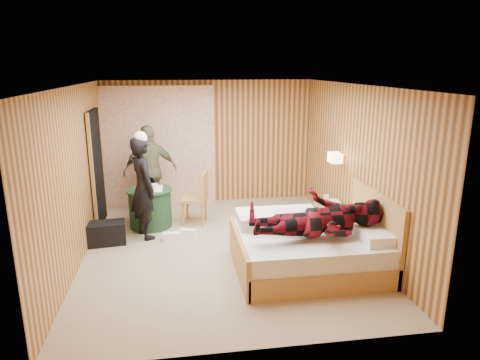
{
  "coord_description": "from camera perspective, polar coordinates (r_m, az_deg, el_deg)",
  "views": [
    {
      "loc": [
        -0.67,
        -6.16,
        2.77
      ],
      "look_at": [
        0.29,
        0.19,
        1.05
      ],
      "focal_mm": 32.0,
      "sensor_mm": 36.0,
      "label": 1
    }
  ],
  "objects": [
    {
      "name": "floor",
      "position": [
        6.79,
        -2.22,
        -9.12
      ],
      "size": [
        4.2,
        5.0,
        0.01
      ],
      "primitive_type": "cube",
      "color": "tan",
      "rests_on": "ground"
    },
    {
      "name": "ceiling",
      "position": [
        6.2,
        -2.46,
        12.48
      ],
      "size": [
        4.2,
        5.0,
        0.01
      ],
      "primitive_type": "cube",
      "color": "white",
      "rests_on": "wall_back"
    },
    {
      "name": "wall_back",
      "position": [
        8.82,
        -4.13,
        5.03
      ],
      "size": [
        4.2,
        0.02,
        2.5
      ],
      "primitive_type": "cube",
      "color": "tan",
      "rests_on": "floor"
    },
    {
      "name": "wall_left",
      "position": [
        6.5,
        -21.06,
        0.45
      ],
      "size": [
        0.02,
        5.0,
        2.5
      ],
      "primitive_type": "cube",
      "color": "tan",
      "rests_on": "floor"
    },
    {
      "name": "wall_right",
      "position": [
        6.92,
        15.23,
        1.77
      ],
      "size": [
        0.02,
        5.0,
        2.5
      ],
      "primitive_type": "cube",
      "color": "tan",
      "rests_on": "floor"
    },
    {
      "name": "curtain",
      "position": [
        8.74,
        -10.66,
        4.38
      ],
      "size": [
        2.2,
        0.08,
        2.4
      ],
      "primitive_type": "cube",
      "color": "#EFE9CF",
      "rests_on": "floor"
    },
    {
      "name": "doorway",
      "position": [
        7.88,
        -18.54,
        1.41
      ],
      "size": [
        0.06,
        0.9,
        2.05
      ],
      "primitive_type": "cube",
      "color": "black",
      "rests_on": "floor"
    },
    {
      "name": "wall_lamp",
      "position": [
        7.25,
        12.57,
        2.93
      ],
      "size": [
        0.26,
        0.24,
        0.16
      ],
      "color": "gold",
      "rests_on": "wall_right"
    },
    {
      "name": "bed",
      "position": [
        6.13,
        9.29,
        -8.87
      ],
      "size": [
        2.0,
        1.57,
        1.08
      ],
      "color": "tan",
      "rests_on": "floor"
    },
    {
      "name": "nightstand",
      "position": [
        7.56,
        11.66,
        -4.7
      ],
      "size": [
        0.39,
        0.53,
        0.51
      ],
      "color": "tan",
      "rests_on": "floor"
    },
    {
      "name": "round_table",
      "position": [
        7.72,
        -11.88,
        -3.6
      ],
      "size": [
        0.79,
        0.79,
        0.7
      ],
      "color": "#1F4528",
      "rests_on": "floor"
    },
    {
      "name": "chair_far",
      "position": [
        8.26,
        -11.94,
        -1.0
      ],
      "size": [
        0.55,
        0.55,
        0.93
      ],
      "rotation": [
        0.0,
        0.0,
        0.38
      ],
      "color": "tan",
      "rests_on": "floor"
    },
    {
      "name": "chair_near",
      "position": [
        7.68,
        -5.51,
        -1.88
      ],
      "size": [
        0.52,
        0.52,
        0.95
      ],
      "rotation": [
        0.0,
        0.0,
        -1.82
      ],
      "color": "tan",
      "rests_on": "floor"
    },
    {
      "name": "duffel_bag",
      "position": [
        7.21,
        -17.54,
        -6.79
      ],
      "size": [
        0.67,
        0.41,
        0.36
      ],
      "primitive_type": "cube",
      "rotation": [
        0.0,
        0.0,
        0.12
      ],
      "color": "black",
      "rests_on": "floor"
    },
    {
      "name": "sneaker_left",
      "position": [
        7.16,
        -9.09,
        -7.43
      ],
      "size": [
        0.29,
        0.12,
        0.13
      ],
      "primitive_type": "cube",
      "rotation": [
        0.0,
        0.0,
        0.01
      ],
      "color": "white",
      "rests_on": "floor"
    },
    {
      "name": "sneaker_right",
      "position": [
        7.26,
        -6.99,
        -7.02
      ],
      "size": [
        0.3,
        0.21,
        0.12
      ],
      "primitive_type": "cube",
      "rotation": [
        0.0,
        0.0,
        -0.41
      ],
      "color": "white",
      "rests_on": "floor"
    },
    {
      "name": "woman_standing",
      "position": [
        7.14,
        -12.78,
        -1.03
      ],
      "size": [
        0.62,
        0.73,
        1.69
      ],
      "primitive_type": "imported",
      "rotation": [
        0.0,
        0.0,
        1.97
      ],
      "color": "black",
      "rests_on": "floor"
    },
    {
      "name": "man_at_table",
      "position": [
        8.21,
        -11.84,
        1.24
      ],
      "size": [
        1.09,
        0.68,
        1.72
      ],
      "primitive_type": "imported",
      "rotation": [
        0.0,
        0.0,
        3.42
      ],
      "color": "#6A6847",
      "rests_on": "floor"
    },
    {
      "name": "man_on_bed",
      "position": [
        5.7,
        10.51,
        -3.7
      ],
      "size": [
        0.86,
        0.67,
        1.77
      ],
      "primitive_type": "imported",
      "rotation": [
        0.0,
        1.57,
        0.0
      ],
      "color": "maroon",
      "rests_on": "bed"
    },
    {
      "name": "book_lower",
      "position": [
        7.44,
        11.9,
        -2.97
      ],
      "size": [
        0.17,
        0.22,
        0.02
      ],
      "primitive_type": "imported",
      "rotation": [
        0.0,
        0.0,
        -0.0
      ],
      "color": "white",
      "rests_on": "nightstand"
    },
    {
      "name": "book_upper",
      "position": [
        7.43,
        11.91,
        -2.83
      ],
      "size": [
        0.17,
        0.23,
        0.02
      ],
      "primitive_type": "imported",
      "rotation": [
        0.0,
        0.0,
        -0.02
      ],
      "color": "white",
      "rests_on": "nightstand"
    },
    {
      "name": "cup_nightstand",
      "position": [
        7.59,
        11.45,
        -2.3
      ],
      "size": [
        0.13,
        0.13,
        0.09
      ],
      "primitive_type": "imported",
      "rotation": [
        0.0,
        0.0,
        0.34
      ],
      "color": "white",
      "rests_on": "nightstand"
    },
    {
      "name": "cup_table",
      "position": [
        7.55,
        -11.3,
        -0.85
      ],
      "size": [
        0.15,
        0.15,
        0.1
      ],
      "primitive_type": "imported",
      "rotation": [
        0.0,
        0.0,
        0.23
      ],
      "color": "white",
      "rests_on": "round_table"
    }
  ]
}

